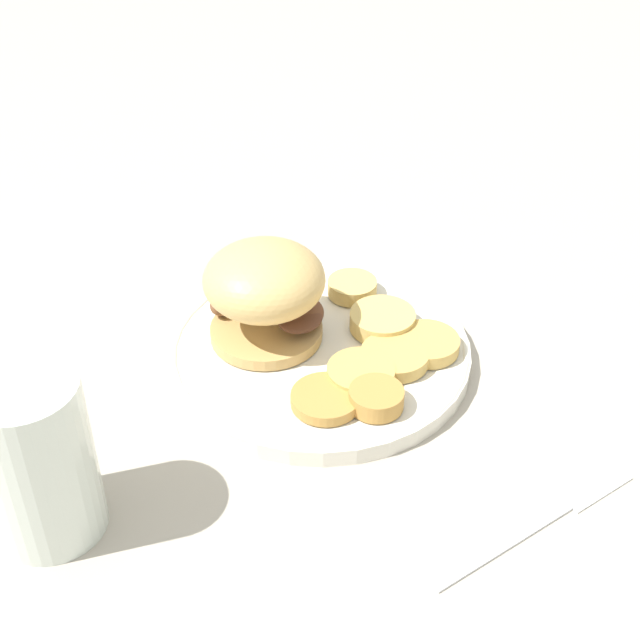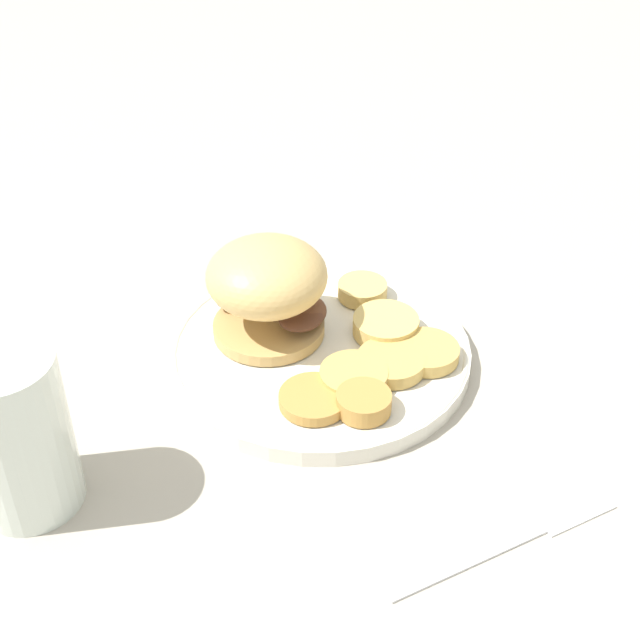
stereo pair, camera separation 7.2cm
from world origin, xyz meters
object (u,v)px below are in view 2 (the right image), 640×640
object	(u,v)px
dinner_plate	(320,351)
sandwich	(268,285)
drinking_glass	(16,433)
fork	(506,539)

from	to	relation	value
dinner_plate	sandwich	bearing A→B (deg)	3.84
drinking_glass	dinner_plate	bearing A→B (deg)	-114.15
sandwich	drinking_glass	bearing A→B (deg)	75.95
dinner_plate	sandwich	xyz separation A→B (m)	(0.05, 0.00, 0.05)
dinner_plate	drinking_glass	bearing A→B (deg)	65.85
drinking_glass	fork	bearing A→B (deg)	-158.24
fork	dinner_plate	bearing A→B (deg)	-28.58
sandwich	dinner_plate	bearing A→B (deg)	-176.16
dinner_plate	fork	xyz separation A→B (m)	(-0.20, 0.11, -0.01)
dinner_plate	sandwich	distance (m)	0.07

